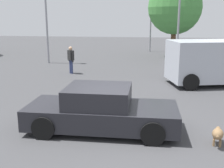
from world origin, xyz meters
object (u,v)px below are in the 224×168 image
dog (218,134)px  van_white (222,61)px  sedan_foreground (101,110)px  pedestrian (71,58)px  light_post_near (151,11)px

dog → van_white: (1.67, 7.05, 0.85)m
sedan_foreground → dog: 3.19m
dog → pedestrian: size_ratio=0.44×
dog → light_post_near: light_post_near is taller
van_white → pedestrian: van_white is taller
pedestrian → sedan_foreground: bearing=-110.7°
pedestrian → van_white: bearing=-53.6°
van_white → sedan_foreground: bearing=-141.5°
sedan_foreground → pedestrian: pedestrian is taller
sedan_foreground → van_white: size_ratio=0.79×
dog → light_post_near: (-1.95, 20.15, 3.55)m
van_white → light_post_near: bearing=90.4°
dog → pedestrian: 10.70m
van_white → dog: bearing=-118.4°
sedan_foreground → light_post_near: 19.89m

